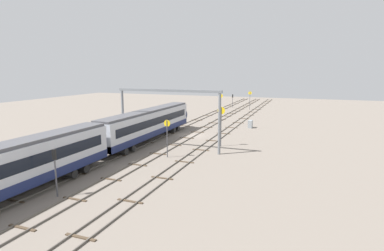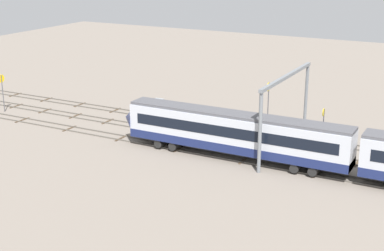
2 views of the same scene
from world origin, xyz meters
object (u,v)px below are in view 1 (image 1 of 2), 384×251
(speed_sign_distant_end, at_px, (221,120))
(signal_light_trackside_approach, at_px, (55,166))
(train, at_px, (7,172))
(speed_sign_far_trackside, at_px, (167,134))
(overhead_gantry, at_px, (168,106))
(speed_sign_mid_trackside, at_px, (250,98))
(relay_cabinet, at_px, (250,124))
(speed_sign_near_foreground, at_px, (221,100))
(signal_light_trackside_departure, at_px, (233,99))

(speed_sign_distant_end, relative_size, signal_light_trackside_approach, 1.36)
(train, height_order, speed_sign_far_trackside, train)
(overhead_gantry, bearing_deg, speed_sign_mid_trackside, -3.00)
(overhead_gantry, bearing_deg, relay_cabinet, -20.75)
(speed_sign_near_foreground, relative_size, signal_light_trackside_departure, 1.29)
(speed_sign_distant_end, bearing_deg, train, 155.64)
(speed_sign_near_foreground, distance_m, signal_light_trackside_approach, 56.49)
(speed_sign_mid_trackside, bearing_deg, speed_sign_near_foreground, 152.21)
(overhead_gantry, distance_m, speed_sign_distant_end, 8.01)
(speed_sign_mid_trackside, distance_m, signal_light_trackside_departure, 6.70)
(train, height_order, signal_light_trackside_approach, train)
(overhead_gantry, xyz_separation_m, speed_sign_mid_trackside, (48.73, -2.55, -2.76))
(speed_sign_near_foreground, distance_m, speed_sign_distant_end, 35.09)
(speed_sign_distant_end, bearing_deg, speed_sign_far_trackside, 149.24)
(overhead_gantry, xyz_separation_m, speed_sign_far_trackside, (-3.72, -1.56, -3.06))
(relay_cabinet, bearing_deg, overhead_gantry, 159.25)
(speed_sign_far_trackside, height_order, speed_sign_distant_end, speed_sign_distant_end)
(overhead_gantry, height_order, speed_sign_distant_end, overhead_gantry)
(speed_sign_mid_trackside, height_order, speed_sign_distant_end, speed_sign_distant_end)
(signal_light_trackside_departure, height_order, relay_cabinet, signal_light_trackside_departure)
(overhead_gantry, distance_m, signal_light_trackside_approach, 18.78)
(speed_sign_far_trackside, bearing_deg, signal_light_trackside_departure, 4.86)
(train, relative_size, overhead_gantry, 4.95)
(overhead_gantry, distance_m, speed_sign_far_trackside, 5.07)
(speed_sign_far_trackside, xyz_separation_m, relay_cabinet, (24.23, -6.21, -2.34))
(speed_sign_distant_end, height_order, signal_light_trackside_approach, speed_sign_distant_end)
(speed_sign_mid_trackside, distance_m, speed_sign_far_trackside, 52.46)
(signal_light_trackside_departure, xyz_separation_m, relay_cabinet, (-31.60, -10.96, -1.87))
(speed_sign_near_foreground, height_order, signal_light_trackside_departure, speed_sign_near_foreground)
(train, relative_size, speed_sign_mid_trackside, 14.56)
(overhead_gantry, distance_m, relay_cabinet, 22.58)
(signal_light_trackside_approach, bearing_deg, speed_sign_mid_trackside, -4.01)
(overhead_gantry, bearing_deg, speed_sign_distant_end, -55.76)
(overhead_gantry, bearing_deg, signal_light_trackside_departure, 3.50)
(speed_sign_far_trackside, xyz_separation_m, signal_light_trackside_approach, (-14.63, 3.71, -0.27))
(speed_sign_far_trackside, bearing_deg, speed_sign_distant_end, -30.76)
(speed_sign_near_foreground, xyz_separation_m, relay_cabinet, (-17.62, -10.80, -2.68))
(signal_light_trackside_departure, bearing_deg, overhead_gantry, -176.50)
(train, xyz_separation_m, signal_light_trackside_departure, (72.74, -1.77, -0.07))
(speed_sign_far_trackside, bearing_deg, train, 158.94)
(signal_light_trackside_approach, bearing_deg, speed_sign_far_trackside, -14.22)
(train, distance_m, relay_cabinet, 43.10)
(speed_sign_mid_trackside, bearing_deg, speed_sign_distant_end, -175.12)
(train, distance_m, signal_light_trackside_departure, 72.76)
(train, relative_size, speed_sign_near_foreground, 14.89)
(speed_sign_near_foreground, xyz_separation_m, signal_light_trackside_approach, (-56.48, -0.89, -0.61))
(speed_sign_near_foreground, height_order, speed_sign_mid_trackside, speed_sign_mid_trackside)
(train, distance_m, speed_sign_mid_trackside, 69.77)
(speed_sign_mid_trackside, height_order, relay_cabinet, speed_sign_mid_trackside)
(train, relative_size, relay_cabinet, 51.90)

